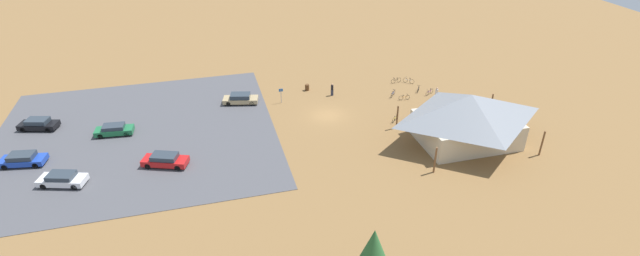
{
  "coord_description": "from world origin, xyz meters",
  "views": [
    {
      "loc": [
        14.93,
        51.48,
        28.29
      ],
      "look_at": [
        2.39,
        5.05,
        1.2
      ],
      "focal_mm": 26.24,
      "sensor_mm": 36.0,
      "label": 1
    }
  ],
  "objects_px": {
    "bicycle_yellow_lone_west": "(395,118)",
    "bicycle_silver_edge_north": "(418,89)",
    "lot_sign": "(281,93)",
    "car_green_by_curb": "(114,130)",
    "bicycle_white_back_row": "(408,81)",
    "car_red_aisle_side": "(165,160)",
    "bicycle_blue_lone_east": "(393,94)",
    "bicycle_purple_front_row": "(429,92)",
    "visitor_by_pavilion": "(436,93)",
    "car_black_near_entry": "(38,124)",
    "bicycle_black_trailside": "(396,80)",
    "bicycle_orange_yard_front": "(404,97)",
    "car_blue_back_corner": "(23,159)",
    "visitor_at_bikes": "(332,89)",
    "bike_pavilion": "(469,115)",
    "car_white_second_row": "(62,179)",
    "pine_far_west": "(374,250)",
    "car_tan_end_stall": "(241,99)",
    "trash_bin": "(307,87)"
  },
  "relations": [
    {
      "from": "lot_sign",
      "to": "car_tan_end_stall",
      "type": "xyz_separation_m",
      "value": [
        5.35,
        -1.28,
        -0.69
      ]
    },
    {
      "from": "trash_bin",
      "to": "bicycle_yellow_lone_west",
      "type": "relative_size",
      "value": 0.66
    },
    {
      "from": "bike_pavilion",
      "to": "car_white_second_row",
      "type": "xyz_separation_m",
      "value": [
        43.77,
        -2.82,
        -2.66
      ]
    },
    {
      "from": "bicycle_orange_yard_front",
      "to": "car_blue_back_corner",
      "type": "bearing_deg",
      "value": 5.14
    },
    {
      "from": "trash_bin",
      "to": "car_white_second_row",
      "type": "distance_m",
      "value": 33.26
    },
    {
      "from": "car_black_near_entry",
      "to": "pine_far_west",
      "type": "bearing_deg",
      "value": 131.28
    },
    {
      "from": "bicycle_orange_yard_front",
      "to": "car_black_near_entry",
      "type": "xyz_separation_m",
      "value": [
        46.64,
        -4.04,
        0.38
      ]
    },
    {
      "from": "car_white_second_row",
      "to": "car_tan_end_stall",
      "type": "bearing_deg",
      "value": -144.46
    },
    {
      "from": "visitor_by_pavilion",
      "to": "car_red_aisle_side",
      "type": "bearing_deg",
      "value": 11.6
    },
    {
      "from": "trash_bin",
      "to": "bicycle_blue_lone_east",
      "type": "xyz_separation_m",
      "value": [
        -11.14,
        5.08,
        -0.06
      ]
    },
    {
      "from": "bicycle_blue_lone_east",
      "to": "car_red_aisle_side",
      "type": "bearing_deg",
      "value": 17.81
    },
    {
      "from": "bicycle_black_trailside",
      "to": "visitor_by_pavilion",
      "type": "height_order",
      "value": "visitor_by_pavilion"
    },
    {
      "from": "bicycle_white_back_row",
      "to": "visitor_at_bikes",
      "type": "xyz_separation_m",
      "value": [
        12.18,
        1.15,
        0.57
      ]
    },
    {
      "from": "bicycle_blue_lone_east",
      "to": "car_black_near_entry",
      "type": "bearing_deg",
      "value": -3.25
    },
    {
      "from": "pine_far_west",
      "to": "bicycle_black_trailside",
      "type": "xyz_separation_m",
      "value": [
        -17.55,
        -36.11,
        -4.14
      ]
    },
    {
      "from": "car_black_near_entry",
      "to": "visitor_at_bikes",
      "type": "bearing_deg",
      "value": 179.84
    },
    {
      "from": "bicycle_yellow_lone_west",
      "to": "bicycle_silver_edge_north",
      "type": "distance_m",
      "value": 9.97
    },
    {
      "from": "car_green_by_curb",
      "to": "car_black_near_entry",
      "type": "bearing_deg",
      "value": -23.11
    },
    {
      "from": "visitor_by_pavilion",
      "to": "bicycle_blue_lone_east",
      "type": "bearing_deg",
      "value": -24.29
    },
    {
      "from": "bike_pavilion",
      "to": "bicycle_black_trailside",
      "type": "height_order",
      "value": "bike_pavilion"
    },
    {
      "from": "bicycle_silver_edge_north",
      "to": "bicycle_blue_lone_east",
      "type": "xyz_separation_m",
      "value": [
        4.11,
        0.51,
        0.03
      ]
    },
    {
      "from": "car_tan_end_stall",
      "to": "car_black_near_entry",
      "type": "relative_size",
      "value": 1.02
    },
    {
      "from": "lot_sign",
      "to": "visitor_at_bikes",
      "type": "relative_size",
      "value": 1.21
    },
    {
      "from": "bicycle_silver_edge_north",
      "to": "bicycle_white_back_row",
      "type": "height_order",
      "value": "bicycle_white_back_row"
    },
    {
      "from": "trash_bin",
      "to": "pine_far_west",
      "type": "bearing_deg",
      "value": 83.61
    },
    {
      "from": "bike_pavilion",
      "to": "bicycle_orange_yard_front",
      "type": "relative_size",
      "value": 8.28
    },
    {
      "from": "car_black_near_entry",
      "to": "car_tan_end_stall",
      "type": "bearing_deg",
      "value": -178.35
    },
    {
      "from": "bicycle_blue_lone_east",
      "to": "bicycle_silver_edge_north",
      "type": "bearing_deg",
      "value": -172.89
    },
    {
      "from": "bicycle_purple_front_row",
      "to": "car_green_by_curb",
      "type": "relative_size",
      "value": 0.34
    },
    {
      "from": "bike_pavilion",
      "to": "car_tan_end_stall",
      "type": "relative_size",
      "value": 2.71
    },
    {
      "from": "lot_sign",
      "to": "bicycle_white_back_row",
      "type": "bearing_deg",
      "value": -175.29
    },
    {
      "from": "bicycle_yellow_lone_west",
      "to": "car_red_aisle_side",
      "type": "distance_m",
      "value": 28.02
    },
    {
      "from": "trash_bin",
      "to": "car_white_second_row",
      "type": "bearing_deg",
      "value": 28.3
    },
    {
      "from": "car_red_aisle_side",
      "to": "trash_bin",
      "type": "bearing_deg",
      "value": -142.41
    },
    {
      "from": "bicycle_black_trailside",
      "to": "car_red_aisle_side",
      "type": "relative_size",
      "value": 0.33
    },
    {
      "from": "bicycle_blue_lone_east",
      "to": "bicycle_purple_front_row",
      "type": "relative_size",
      "value": 0.89
    },
    {
      "from": "car_green_by_curb",
      "to": "visitor_at_bikes",
      "type": "distance_m",
      "value": 28.55
    },
    {
      "from": "lot_sign",
      "to": "car_green_by_curb",
      "type": "height_order",
      "value": "lot_sign"
    },
    {
      "from": "bicycle_white_back_row",
      "to": "car_black_near_entry",
      "type": "distance_m",
      "value": 49.59
    },
    {
      "from": "bicycle_silver_edge_north",
      "to": "car_black_near_entry",
      "type": "bearing_deg",
      "value": -2.39
    },
    {
      "from": "bike_pavilion",
      "to": "car_white_second_row",
      "type": "relative_size",
      "value": 2.71
    },
    {
      "from": "car_green_by_curb",
      "to": "bicycle_black_trailside",
      "type": "bearing_deg",
      "value": -171.92
    },
    {
      "from": "visitor_at_bikes",
      "to": "car_red_aisle_side",
      "type": "bearing_deg",
      "value": 28.82
    },
    {
      "from": "bicycle_white_back_row",
      "to": "car_blue_back_corner",
      "type": "bearing_deg",
      "value": 10.63
    },
    {
      "from": "car_red_aisle_side",
      "to": "visitor_by_pavilion",
      "type": "bearing_deg",
      "value": -168.4
    },
    {
      "from": "bike_pavilion",
      "to": "car_white_second_row",
      "type": "bearing_deg",
      "value": -3.69
    },
    {
      "from": "pine_far_west",
      "to": "bicycle_blue_lone_east",
      "type": "xyz_separation_m",
      "value": [
        -15.29,
        -31.91,
        -4.13
      ]
    },
    {
      "from": "bicycle_yellow_lone_west",
      "to": "car_white_second_row",
      "type": "relative_size",
      "value": 0.27
    },
    {
      "from": "bike_pavilion",
      "to": "car_black_near_entry",
      "type": "height_order",
      "value": "bike_pavilion"
    },
    {
      "from": "bicycle_white_back_row",
      "to": "bicycle_black_trailside",
      "type": "distance_m",
      "value": 1.83
    }
  ]
}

